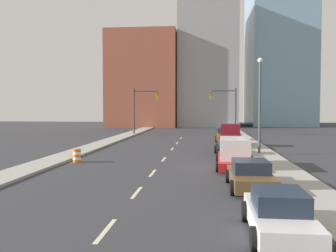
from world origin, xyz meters
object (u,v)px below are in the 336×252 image
Objects in this scene: traffic_signal_right at (229,105)px; sedan_black at (229,148)px; sedan_orange at (225,135)px; traffic_signal_left at (141,105)px; traffic_barrel at (77,156)px; sedan_brown at (250,176)px; box_truck_red at (234,154)px; pickup_truck_maroon at (230,138)px; street_lamp at (260,99)px; sedan_white at (279,215)px.

traffic_signal_right reaches higher than sedan_black.
traffic_signal_left is at bearing 144.37° from sedan_orange.
traffic_signal_right reaches higher than traffic_barrel.
sedan_brown is 1.07× the size of sedan_orange.
sedan_brown is at bearing -91.73° from traffic_signal_right.
pickup_truck_maroon is at bearing 89.05° from box_truck_red.
street_lamp is 1.73× the size of sedan_brown.
traffic_signal_right is 7.06× the size of traffic_barrel.
sedan_white is (-2.23, -20.10, -4.01)m from street_lamp.
sedan_orange is (-0.96, -9.34, -3.59)m from traffic_signal_right.
sedan_white is (11.36, -14.32, 0.17)m from traffic_barrel.
traffic_signal_left is 1.09× the size of pickup_truck_maroon.
pickup_truck_maroon is 1.41× the size of sedan_orange.
sedan_black is at bearing 90.22° from sedan_brown.
sedan_orange is at bearing 85.40° from sedan_black.
traffic_signal_left is 37.33m from sedan_brown.
pickup_truck_maroon reaches higher than sedan_brown.
traffic_signal_left is 1.07× the size of box_truck_red.
traffic_signal_left is at bearing 90.45° from traffic_barrel.
box_truck_red is 1.02× the size of pickup_truck_maroon.
sedan_black is at bearing -163.13° from street_lamp.
street_lamp reaches higher than sedan_orange.
traffic_signal_right is 30.50m from traffic_barrel.
street_lamp is 7.23m from pickup_truck_maroon.
sedan_white is 6.61m from sedan_brown.
sedan_brown reaches higher than sedan_black.
traffic_signal_right reaches higher than sedan_orange.
traffic_signal_left is at bearing 113.35° from sedan_black.
traffic_signal_left is at bearing 107.21° from sedan_brown.
traffic_signal_left is at bearing 122.29° from street_lamp.
traffic_signal_left is 1.00× the size of traffic_signal_right.
sedan_white is at bearing -90.18° from sedan_brown.
sedan_black is 13.28m from sedan_orange.
traffic_signal_left is 1.45× the size of sedan_brown.
traffic_barrel is 11.08m from box_truck_red.
traffic_signal_right reaches higher than box_truck_red.
sedan_white is at bearing -74.57° from traffic_signal_left.
box_truck_red is (-2.60, -7.16, -3.74)m from street_lamp.
traffic_barrel is 16.44m from pickup_truck_maroon.
sedan_brown is 19.35m from pickup_truck_maroon.
box_truck_red is 1.43× the size of sedan_black.
traffic_signal_left is at bearing 112.88° from box_truck_red.
sedan_white is at bearing -87.63° from pickup_truck_maroon.
pickup_truck_maroon is at bearing 45.10° from traffic_barrel.
street_lamp reaches higher than traffic_signal_right.
box_truck_red is at bearing 92.32° from sedan_white.
sedan_black is (-0.23, 12.72, -0.01)m from sedan_brown.
box_truck_red is at bearing -88.01° from sedan_orange.
sedan_brown is at bearing -85.52° from box_truck_red.
pickup_truck_maroon reaches higher than sedan_white.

